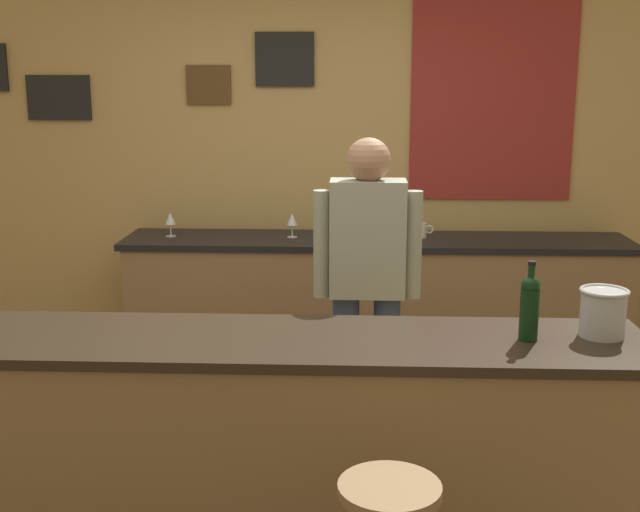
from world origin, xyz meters
name	(u,v)px	position (x,y,z in m)	size (l,w,h in m)	color
ground_plane	(294,501)	(0.00, 0.00, 0.00)	(10.00, 10.00, 0.00)	#4C3823
back_wall	(319,150)	(0.02, 2.03, 1.42)	(6.00, 0.09, 2.80)	tan
bar_counter	(286,448)	(0.00, -0.40, 0.46)	(2.79, 0.60, 0.92)	olive
side_counter	(375,307)	(0.40, 1.65, 0.45)	(3.19, 0.56, 0.90)	olive
bartender	(367,280)	(0.33, 0.45, 0.94)	(0.52, 0.21, 1.62)	#384766
wine_bottle_c	(530,305)	(0.92, -0.39, 1.06)	(0.07, 0.07, 0.31)	black
ice_bucket	(603,312)	(1.22, -0.33, 1.02)	(0.19, 0.19, 0.19)	#B7BABF
wine_glass_a	(170,219)	(-0.91, 1.65, 1.01)	(0.07, 0.07, 0.16)	silver
wine_glass_b	(292,220)	(-0.13, 1.66, 1.01)	(0.07, 0.07, 0.16)	silver
coffee_mug	(421,230)	(0.68, 1.69, 0.95)	(0.13, 0.08, 0.09)	silver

